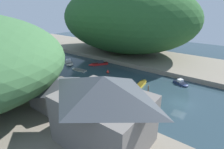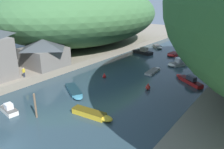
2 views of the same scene
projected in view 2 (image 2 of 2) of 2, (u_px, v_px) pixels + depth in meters
The scene contains 17 objects.
water_surface at pixel (150, 71), 43.16m from camera, with size 130.00×130.00×0.00m, color #283D47.
left_bank at pixel (70, 51), 56.12m from camera, with size 22.00×120.00×1.25m.
hillside_left at pixel (83, 14), 58.58m from camera, with size 35.06×49.09×15.98m.
boathouse_shed at pixel (44, 52), 41.13m from camera, with size 7.74×7.35×5.21m.
boat_small_dinghy at pixel (94, 115), 26.47m from camera, with size 5.66×1.92×0.72m.
boat_white_cruiser at pixel (177, 63), 46.22m from camera, with size 3.82×4.79×1.56m.
boat_cabin_cruiser at pixel (75, 92), 32.97m from camera, with size 6.06×4.32×0.54m.
boat_near_quay at pixel (154, 71), 42.53m from camera, with size 1.80×5.31×0.39m.
boat_mid_channel at pixel (158, 47), 61.91m from camera, with size 4.25×4.10×0.67m.
boat_moored_right at pixel (173, 55), 53.70m from camera, with size 2.36×3.92×0.68m.
boat_far_upstream at pixel (8, 109), 27.66m from camera, with size 3.66×1.60×1.33m.
boat_navy_launch at pixel (188, 80), 37.23m from camera, with size 5.94×4.44×1.39m.
boat_open_rowboat at pixel (142, 51), 55.99m from camera, with size 6.13×2.69×1.66m.
mooring_post_nearest at pixel (35, 105), 26.00m from camera, with size 0.25×0.25×3.21m.
channel_buoy_near at pixel (148, 87), 34.22m from camera, with size 0.75×0.75×1.13m.
channel_buoy_far at pixel (104, 76), 39.15m from camera, with size 0.64×0.64×0.96m.
person_on_quay at pixel (24, 72), 35.77m from camera, with size 0.29×0.41×1.69m.
Camera 2 is at (18.82, -7.04, 13.91)m, focal length 35.00 mm.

